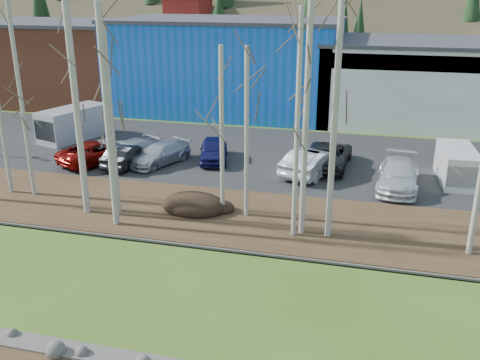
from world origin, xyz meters
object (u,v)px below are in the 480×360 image
(car_3, at_px, (160,154))
(car_6, at_px, (327,154))
(car_2, at_px, (97,152))
(car_5, at_px, (317,162))
(car_7, at_px, (398,175))
(car_0, at_px, (109,148))
(van_grey, at_px, (71,124))
(car_4, at_px, (214,150))
(car_8, at_px, (309,162))
(van_white, at_px, (457,166))
(car_9, at_px, (130,151))
(car_1, at_px, (126,155))

(car_3, relative_size, car_6, 0.80)
(car_2, height_order, car_6, car_6)
(car_2, distance_m, car_5, 14.21)
(car_6, xyz_separation_m, car_7, (4.30, -2.86, -0.01))
(car_0, height_order, van_grey, van_grey)
(car_3, relative_size, car_4, 1.06)
(car_4, xyz_separation_m, car_8, (6.44, -1.12, 0.05))
(van_grey, bearing_deg, car_5, 6.62)
(van_grey, bearing_deg, car_3, -6.95)
(car_3, xyz_separation_m, car_8, (9.62, 0.38, 0.12))
(car_0, relative_size, van_grey, 0.69)
(car_8, xyz_separation_m, van_white, (8.57, 0.76, 0.19))
(car_2, bearing_deg, van_grey, -18.97)
(car_4, distance_m, car_6, 7.39)
(car_9, bearing_deg, car_4, 37.78)
(car_2, xyz_separation_m, car_8, (13.71, 1.14, 0.08))
(car_0, distance_m, car_7, 18.69)
(car_4, height_order, car_9, car_4)
(car_2, height_order, van_grey, van_grey)
(car_1, relative_size, van_grey, 0.74)
(car_4, bearing_deg, car_0, 173.79)
(car_7, bearing_deg, car_8, 171.58)
(car_4, relative_size, van_white, 0.95)
(car_9, bearing_deg, van_grey, 171.25)
(car_4, relative_size, car_5, 0.91)
(van_grey, bearing_deg, car_7, 6.12)
(car_2, distance_m, van_white, 22.36)
(car_4, height_order, car_5, car_5)
(car_1, bearing_deg, van_grey, -35.35)
(car_5, bearing_deg, car_9, 23.13)
(car_0, distance_m, car_8, 13.44)
(car_1, bearing_deg, car_2, -2.90)
(car_9, bearing_deg, car_8, 23.84)
(car_2, distance_m, van_grey, 6.56)
(car_0, relative_size, car_9, 0.86)
(car_0, height_order, van_white, van_white)
(car_1, relative_size, car_2, 0.82)
(car_4, distance_m, car_9, 5.51)
(car_1, bearing_deg, car_4, -155.35)
(car_8, distance_m, car_9, 11.74)
(car_2, bearing_deg, car_7, -153.51)
(car_2, distance_m, car_7, 18.93)
(car_7, bearing_deg, car_5, 170.48)
(car_0, xyz_separation_m, car_4, (7.00, 1.13, 0.07))
(car_2, xyz_separation_m, car_7, (18.93, 0.03, 0.07))
(car_3, height_order, car_9, same)
(car_4, bearing_deg, car_8, -25.20)
(car_0, bearing_deg, car_1, 168.80)
(car_0, relative_size, car_2, 0.77)
(car_9, bearing_deg, van_white, 25.18)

